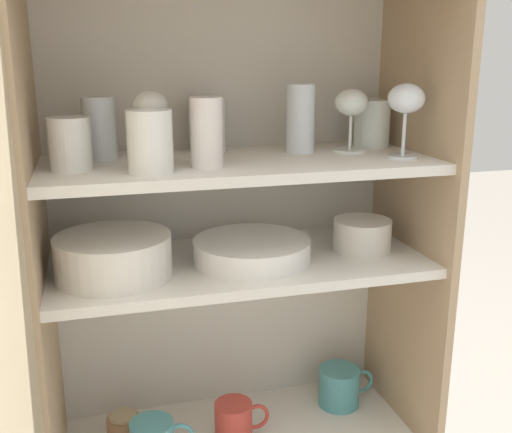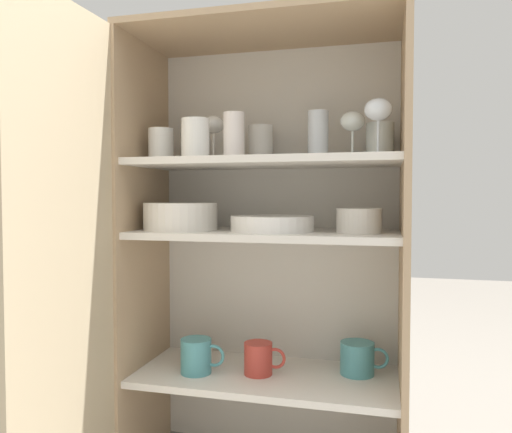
{
  "view_description": "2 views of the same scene",
  "coord_description": "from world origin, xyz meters",
  "px_view_note": "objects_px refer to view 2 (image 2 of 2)",
  "views": [
    {
      "loc": [
        -0.28,
        -0.97,
        1.13
      ],
      "look_at": [
        0.04,
        0.17,
        0.81
      ],
      "focal_mm": 42.0,
      "sensor_mm": 36.0,
      "label": 1
    },
    {
      "loc": [
        0.33,
        -1.25,
        0.82
      ],
      "look_at": [
        -0.04,
        0.22,
        0.76
      ],
      "focal_mm": 35.0,
      "sensor_mm": 36.0,
      "label": 2
    }
  ],
  "objects_px": {
    "serving_bowl_small": "(359,219)",
    "storage_jar": "(192,351)",
    "mixing_bowl_large": "(181,215)",
    "plate_stack_white": "(272,224)",
    "coffee_mug_primary": "(358,358)"
  },
  "relations": [
    {
      "from": "serving_bowl_small",
      "to": "storage_jar",
      "type": "relative_size",
      "value": 1.72
    },
    {
      "from": "plate_stack_white",
      "to": "mixing_bowl_large",
      "type": "bearing_deg",
      "value": -176.15
    },
    {
      "from": "plate_stack_white",
      "to": "coffee_mug_primary",
      "type": "height_order",
      "value": "plate_stack_white"
    },
    {
      "from": "serving_bowl_small",
      "to": "storage_jar",
      "type": "distance_m",
      "value": 0.68
    },
    {
      "from": "mixing_bowl_large",
      "to": "storage_jar",
      "type": "relative_size",
      "value": 3.05
    },
    {
      "from": "mixing_bowl_large",
      "to": "coffee_mug_primary",
      "type": "bearing_deg",
      "value": 10.23
    },
    {
      "from": "plate_stack_white",
      "to": "mixing_bowl_large",
      "type": "relative_size",
      "value": 1.1
    },
    {
      "from": "mixing_bowl_large",
      "to": "serving_bowl_small",
      "type": "xyz_separation_m",
      "value": [
        0.52,
        0.02,
        -0.01
      ]
    },
    {
      "from": "mixing_bowl_large",
      "to": "coffee_mug_primary",
      "type": "relative_size",
      "value": 1.57
    },
    {
      "from": "plate_stack_white",
      "to": "storage_jar",
      "type": "distance_m",
      "value": 0.5
    },
    {
      "from": "plate_stack_white",
      "to": "serving_bowl_small",
      "type": "bearing_deg",
      "value": 0.08
    },
    {
      "from": "plate_stack_white",
      "to": "serving_bowl_small",
      "type": "height_order",
      "value": "serving_bowl_small"
    },
    {
      "from": "mixing_bowl_large",
      "to": "serving_bowl_small",
      "type": "distance_m",
      "value": 0.52
    },
    {
      "from": "coffee_mug_primary",
      "to": "storage_jar",
      "type": "relative_size",
      "value": 1.95
    },
    {
      "from": "mixing_bowl_large",
      "to": "serving_bowl_small",
      "type": "height_order",
      "value": "mixing_bowl_large"
    }
  ]
}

